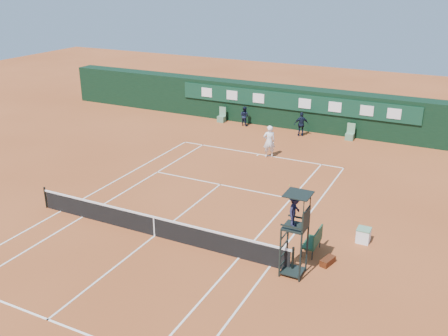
% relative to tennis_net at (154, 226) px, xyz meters
% --- Properties ---
extents(ground, '(90.00, 90.00, 0.00)m').
position_rel_tennis_net_xyz_m(ground, '(0.00, 0.00, -0.51)').
color(ground, '#A65127').
rests_on(ground, ground).
extents(court_lines, '(11.05, 23.85, 0.01)m').
position_rel_tennis_net_xyz_m(court_lines, '(0.00, 0.00, -0.50)').
color(court_lines, silver).
rests_on(court_lines, ground).
extents(tennis_net, '(12.90, 0.10, 1.10)m').
position_rel_tennis_net_xyz_m(tennis_net, '(0.00, 0.00, 0.00)').
color(tennis_net, black).
rests_on(tennis_net, ground).
extents(back_wall, '(40.00, 1.65, 3.00)m').
position_rel_tennis_net_xyz_m(back_wall, '(0.00, 18.74, 1.00)').
color(back_wall, black).
rests_on(back_wall, ground).
extents(linesman_chair_left, '(0.55, 0.50, 1.15)m').
position_rel_tennis_net_xyz_m(linesman_chair_left, '(-5.50, 17.48, -0.19)').
color(linesman_chair_left, '#548161').
rests_on(linesman_chair_left, ground).
extents(linesman_chair_right, '(0.55, 0.50, 1.15)m').
position_rel_tennis_net_xyz_m(linesman_chair_right, '(4.50, 17.48, -0.19)').
color(linesman_chair_right, '#568361').
rests_on(linesman_chair_right, ground).
extents(umpire_chair, '(0.96, 0.95, 3.42)m').
position_rel_tennis_net_xyz_m(umpire_chair, '(6.44, -0.12, 1.95)').
color(umpire_chair, black).
rests_on(umpire_chair, ground).
extents(player_bench, '(0.56, 1.20, 1.10)m').
position_rel_tennis_net_xyz_m(player_bench, '(6.71, 1.76, 0.09)').
color(player_bench, '#183D22').
rests_on(player_bench, ground).
extents(tennis_bag, '(0.51, 0.79, 0.27)m').
position_rel_tennis_net_xyz_m(tennis_bag, '(7.48, 1.16, -0.37)').
color(tennis_bag, black).
rests_on(tennis_bag, ground).
extents(cooler, '(0.57, 0.57, 0.65)m').
position_rel_tennis_net_xyz_m(cooler, '(8.37, 3.59, -0.18)').
color(cooler, white).
rests_on(cooler, ground).
extents(tennis_ball, '(0.06, 0.06, 0.06)m').
position_rel_tennis_net_xyz_m(tennis_ball, '(3.47, 7.96, -0.48)').
color(tennis_ball, '#B4CD2F').
rests_on(tennis_ball, ground).
extents(player, '(0.90, 0.81, 2.06)m').
position_rel_tennis_net_xyz_m(player, '(0.74, 11.73, 0.52)').
color(player, white).
rests_on(player, ground).
extents(ball_kid_left, '(0.82, 0.70, 1.48)m').
position_rel_tennis_net_xyz_m(ball_kid_left, '(-3.50, 17.37, 0.23)').
color(ball_kid_left, black).
rests_on(ball_kid_left, ground).
extents(ball_kid_right, '(1.09, 0.87, 1.73)m').
position_rel_tennis_net_xyz_m(ball_kid_right, '(1.17, 16.80, 0.35)').
color(ball_kid_right, black).
rests_on(ball_kid_right, ground).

